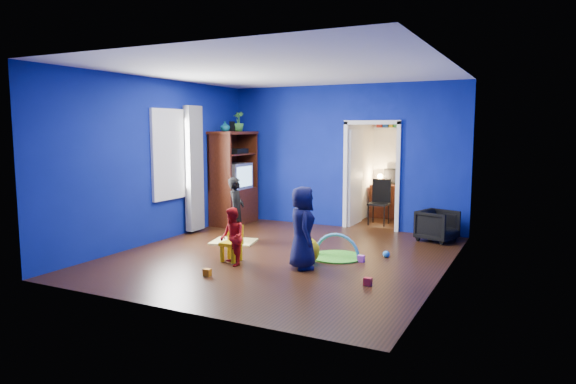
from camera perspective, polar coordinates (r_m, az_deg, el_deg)
The scene contains 33 objects.
floor at distance 8.25m, azimuth -0.65°, elevation -7.08°, with size 5.00×5.50×0.01m, color black.
ceiling at distance 8.05m, azimuth -0.68°, elevation 13.35°, with size 5.00×5.50×0.01m, color white.
wall_back at distance 10.54m, azimuth 6.18°, elevation 3.93°, with size 5.00×0.02×2.90m, color navy.
wall_front at distance 5.72m, azimuth -13.32°, elevation 1.20°, with size 5.00×0.02×2.90m, color navy.
wall_left at distance 9.43m, azimuth -14.34°, elevation 3.39°, with size 0.02×5.50×2.90m, color navy.
wall_right at distance 7.24m, azimuth 17.25°, elevation 2.25°, with size 0.02×5.50×2.90m, color navy.
alcove at distance 11.20m, azimuth 10.61°, elevation 3.01°, with size 1.00×1.75×2.50m, color silver, non-canonical shape.
armchair at distance 9.62m, azimuth 16.27°, elevation -3.61°, with size 0.60×0.62×0.57m, color black.
child_black at distance 9.21m, azimuth -5.76°, elevation -1.97°, with size 0.42×0.28×1.15m, color black.
child_navy at distance 7.40m, azimuth 1.61°, elevation -3.98°, with size 0.59×0.38×1.20m, color #0E1136.
toddler_red at distance 7.64m, azimuth -6.22°, elevation -4.96°, with size 0.42×0.33×0.86m, color red.
vase at distance 10.63m, azimuth -7.01°, elevation 7.25°, with size 0.20×0.20×0.21m, color #0D546A.
potted_plant at distance 11.07m, azimuth -5.52°, elevation 7.81°, with size 0.23×0.23×0.42m, color #388831.
tv_armoire at distance 10.93m, azimuth -6.06°, elevation 1.57°, with size 0.58×1.14×1.96m, color #3C150A.
crt_tv at distance 10.91m, azimuth -5.88°, elevation 1.77°, with size 0.46×0.70×0.54m, color silver.
yellow_blanket at distance 9.23m, azimuth -6.05°, elevation -5.51°, with size 0.75×0.60×0.03m, color #F2E07A.
hopper_ball at distance 7.73m, azimuth 2.05°, elevation -6.52°, with size 0.40×0.40×0.40m, color yellow.
kid_chair at distance 7.92m, azimuth -6.34°, elevation -5.87°, with size 0.28×0.28×0.50m, color yellow.
play_mat at distance 8.18m, azimuth 5.43°, elevation -7.17°, with size 0.83×0.83×0.02m, color #429622.
toy_arch at distance 8.17m, azimuth 5.43°, elevation -7.11°, with size 0.75×0.75×0.05m, color #3F8CD8.
window_left at distance 9.68m, azimuth -12.94°, elevation 4.11°, with size 0.03×0.95×1.55m, color white.
curtain at distance 10.06m, azimuth -10.40°, elevation 2.57°, with size 0.14×0.42×2.40m, color slate.
doorway at distance 10.38m, azimuth 9.26°, elevation 1.62°, with size 1.16×0.10×2.10m, color white.
study_desk at distance 11.90m, azimuth 11.35°, elevation -1.02°, with size 0.88×0.44×0.75m, color #3D140A.
desk_monitor at distance 11.95m, azimuth 11.57°, elevation 1.79°, with size 0.40×0.05×0.32m, color black.
desk_lamp at distance 11.97m, azimuth 10.20°, elevation 1.73°, with size 0.14×0.14×0.14m, color #FFD88C.
folding_chair at distance 10.97m, azimuth 10.05°, elevation -1.21°, with size 0.40×0.40×0.92m, color black.
book_shelf at distance 11.89m, azimuth 11.69°, elevation 6.92°, with size 0.88×0.24×0.04m, color white.
toy_0 at distance 6.81m, azimuth 8.86°, elevation -9.80°, with size 0.10×0.08×0.10m, color red.
toy_1 at distance 8.28m, azimuth 10.87°, elevation -6.78°, with size 0.11×0.11×0.11m, color #2276C3.
toy_2 at distance 7.23m, azimuth -8.97°, elevation -8.82°, with size 0.10×0.08×0.10m, color orange.
toy_3 at distance 8.27m, azimuth 3.12°, elevation -6.68°, with size 0.11×0.11×0.11m, color green.
toy_4 at distance 7.95m, azimuth 8.11°, elevation -7.33°, with size 0.10×0.08×0.10m, color #E054DD.
Camera 1 is at (3.65, -7.12, 2.01)m, focal length 32.00 mm.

